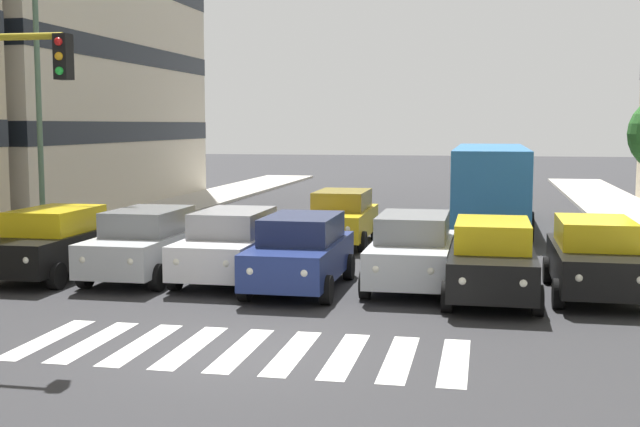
# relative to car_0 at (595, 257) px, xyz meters

# --- Properties ---
(ground_plane) EXTENTS (180.00, 180.00, 0.00)m
(ground_plane) POSITION_rel_car_0_xyz_m (6.46, 5.83, -0.89)
(ground_plane) COLOR #2D2D30
(crosswalk_markings) EXTENTS (7.65, 2.80, 0.01)m
(crosswalk_markings) POSITION_rel_car_0_xyz_m (6.46, 5.83, -0.88)
(crosswalk_markings) COLOR silver
(crosswalk_markings) RESTS_ON ground_plane
(car_0) EXTENTS (2.02, 4.44, 1.72)m
(car_0) POSITION_rel_car_0_xyz_m (0.00, 0.00, 0.00)
(car_0) COLOR black
(car_0) RESTS_ON ground_plane
(car_1) EXTENTS (2.02, 4.44, 1.72)m
(car_1) POSITION_rel_car_0_xyz_m (2.25, 0.78, 0.00)
(car_1) COLOR black
(car_1) RESTS_ON ground_plane
(car_2) EXTENTS (2.02, 4.44, 1.72)m
(car_2) POSITION_rel_car_0_xyz_m (4.08, -0.19, 0.00)
(car_2) COLOR #B2B7BC
(car_2) RESTS_ON ground_plane
(car_3) EXTENTS (2.02, 4.44, 1.72)m
(car_3) POSITION_rel_car_0_xyz_m (6.60, 0.56, 0.00)
(car_3) COLOR navy
(car_3) RESTS_ON ground_plane
(car_4) EXTENTS (2.02, 4.44, 1.72)m
(car_4) POSITION_rel_car_0_xyz_m (8.52, -0.23, 0.00)
(car_4) COLOR silver
(car_4) RESTS_ON ground_plane
(car_5) EXTENTS (2.02, 4.44, 1.72)m
(car_5) POSITION_rel_car_0_xyz_m (10.69, -0.08, 0.00)
(car_5) COLOR #B2B7BC
(car_5) RESTS_ON ground_plane
(car_6) EXTENTS (2.02, 4.44, 1.72)m
(car_6) POSITION_rel_car_0_xyz_m (13.06, 0.21, 0.00)
(car_6) COLOR black
(car_6) RESTS_ON ground_plane
(car_row2_0) EXTENTS (2.02, 4.44, 1.72)m
(car_row2_0) POSITION_rel_car_0_xyz_m (6.91, -6.74, 0.00)
(car_row2_0) COLOR gold
(car_row2_0) RESTS_ON ground_plane
(bus_behind_traffic) EXTENTS (2.78, 10.50, 3.00)m
(bus_behind_traffic) POSITION_rel_car_0_xyz_m (2.25, -12.17, 0.97)
(bus_behind_traffic) COLOR #286BAD
(bus_behind_traffic) RESTS_ON ground_plane
(street_lamp_right) EXTENTS (3.16, 0.28, 7.75)m
(street_lamp_right) POSITION_rel_car_0_xyz_m (14.78, -3.14, 3.98)
(street_lamp_right) COLOR #4C6B56
(street_lamp_right) RESTS_ON sidewalk_right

